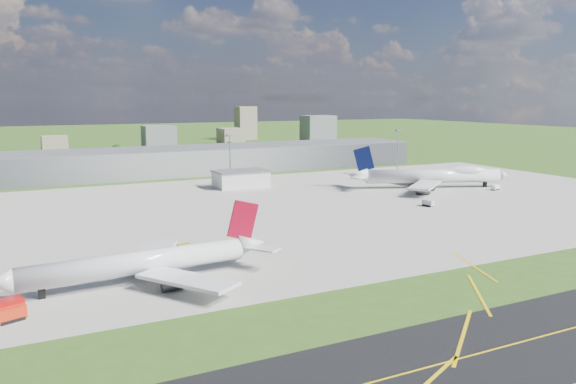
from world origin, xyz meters
name	(u,v)px	position (x,y,z in m)	size (l,w,h in m)	color
ground	(193,176)	(0.00, 150.00, 0.00)	(1400.00, 1400.00, 0.00)	#35551A
apron	(295,207)	(10.00, 40.00, 0.04)	(360.00, 190.00, 0.08)	gray
terminal	(185,161)	(0.00, 165.00, 7.50)	(300.00, 42.00, 15.00)	gray
ops_building	(241,179)	(10.00, 100.00, 4.00)	(26.00, 16.00, 8.00)	silver
mast_center	(230,150)	(10.00, 115.00, 17.71)	(3.50, 2.00, 25.90)	gray
mast_east	(398,143)	(120.00, 115.00, 17.71)	(3.50, 2.00, 25.90)	gray
airliner_red_twin	(147,263)	(-66.38, -29.07, 4.88)	(66.76, 51.96, 18.32)	silver
airliner_blue_quad	(433,176)	(95.56, 54.23, 5.97)	(78.87, 60.11, 21.49)	silver
fire_truck	(0,311)	(-98.79, -40.06, 1.97)	(9.63, 6.12, 3.96)	#9D0B0B
crash_tender	(11,315)	(-96.79, -41.88, 1.50)	(6.17, 4.24, 3.00)	red
tug_yellow	(185,247)	(-50.12, -5.16, 1.01)	(4.34, 2.95, 1.95)	#D2990C
van_white_near	(428,203)	(60.52, 16.34, 1.31)	(2.97, 5.37, 2.59)	silver
van_white_far	(495,188)	(118.01, 34.50, 1.26)	(5.27, 3.60, 2.49)	white
bldg_cw	(55,144)	(-60.00, 340.00, 7.00)	(20.00, 18.00, 14.00)	gray
bldg_c	(159,139)	(20.00, 310.00, 11.00)	(26.00, 20.00, 22.00)	slate
bldg_ce	(231,137)	(100.00, 350.00, 8.00)	(22.00, 24.00, 16.00)	gray
bldg_e	(318,130)	(180.00, 320.00, 14.00)	(30.00, 22.00, 28.00)	slate
bldg_tall_e	(246,123)	(140.00, 410.00, 18.00)	(20.00, 18.00, 36.00)	gray
tree_c	(117,150)	(-20.00, 280.00, 5.84)	(8.10, 8.10, 9.90)	#382314
tree_e	(230,146)	(70.00, 275.00, 5.51)	(7.65, 7.65, 9.35)	#382314
tree_far_e	(318,143)	(160.00, 285.00, 4.53)	(6.30, 6.30, 7.70)	#382314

